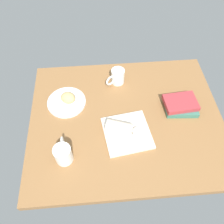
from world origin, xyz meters
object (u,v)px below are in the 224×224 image
at_px(round_plate, 67,102).
at_px(breakfast_wrap, 119,127).
at_px(scone_pastry, 68,98).
at_px(book_stack, 181,105).
at_px(second_mug, 63,153).
at_px(coffee_mug, 117,76).
at_px(square_plate, 127,133).
at_px(sauce_cup, 137,133).

bearing_deg(round_plate, breakfast_wrap, -37.95).
bearing_deg(scone_pastry, book_stack, -8.13).
bearing_deg(second_mug, scone_pastry, 87.87).
bearing_deg(scone_pastry, round_plate, -171.67).
bearing_deg(scone_pastry, breakfast_wrap, -39.62).
xyz_separation_m(breakfast_wrap, coffee_mug, (0.02, 0.37, 0.00)).
relative_size(square_plate, sauce_cup, 4.40).
xyz_separation_m(book_stack, coffee_mug, (-0.35, 0.24, 0.02)).
bearing_deg(round_plate, square_plate, -35.73).
xyz_separation_m(square_plate, second_mug, (-0.33, -0.12, 0.04)).
relative_size(scone_pastry, sauce_cup, 1.58).
bearing_deg(second_mug, square_plate, 19.12).
relative_size(square_plate, book_stack, 1.22).
bearing_deg(breakfast_wrap, book_stack, 129.31).
relative_size(breakfast_wrap, coffee_mug, 1.15).
height_order(square_plate, coffee_mug, coffee_mug).
bearing_deg(book_stack, sauce_cup, -149.12).
distance_m(square_plate, second_mug, 0.36).
relative_size(round_plate, sauce_cup, 4.10).
relative_size(scone_pastry, book_stack, 0.44).
distance_m(scone_pastry, book_stack, 0.66).
bearing_deg(square_plate, book_stack, 24.45).
distance_m(square_plate, breakfast_wrap, 0.06).
bearing_deg(sauce_cup, breakfast_wrap, 163.28).
height_order(round_plate, second_mug, second_mug).
height_order(scone_pastry, coffee_mug, coffee_mug).
bearing_deg(book_stack, round_plate, 172.22).
relative_size(round_plate, coffee_mug, 1.88).
xyz_separation_m(round_plate, second_mug, (0.00, -0.36, 0.05)).
distance_m(round_plate, scone_pastry, 0.04).
bearing_deg(breakfast_wrap, second_mug, -47.20).
height_order(square_plate, book_stack, book_stack).
relative_size(square_plate, breakfast_wrap, 1.76).
xyz_separation_m(scone_pastry, coffee_mug, (0.30, 0.14, 0.01)).
distance_m(book_stack, coffee_mug, 0.42).
height_order(round_plate, breakfast_wrap, breakfast_wrap).
bearing_deg(breakfast_wrap, coffee_mug, -164.73).
xyz_separation_m(square_plate, sauce_cup, (0.05, -0.02, 0.02)).
distance_m(sauce_cup, second_mug, 0.40).
xyz_separation_m(square_plate, breakfast_wrap, (-0.04, 0.01, 0.04)).
relative_size(scone_pastry, coffee_mug, 0.72).
height_order(square_plate, breakfast_wrap, breakfast_wrap).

